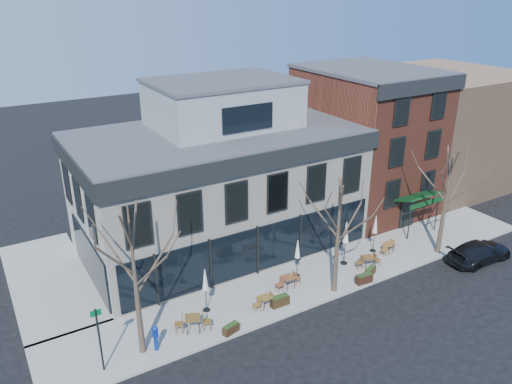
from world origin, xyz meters
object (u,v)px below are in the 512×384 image
call_box (156,337)px  umbrella_0 (205,282)px  cafe_set_0 (193,322)px  parked_sedan (479,252)px

call_box → umbrella_0: umbrella_0 is taller
cafe_set_0 → umbrella_0: (1.36, 1.22, 1.33)m
parked_sedan → call_box: call_box is taller
call_box → cafe_set_0: size_ratio=0.73×
parked_sedan → cafe_set_0: 19.43m
cafe_set_0 → parked_sedan: bearing=-8.7°
parked_sedan → umbrella_0: bearing=79.2°
parked_sedan → call_box: bearing=85.6°
parked_sedan → umbrella_0: size_ratio=1.81×
umbrella_0 → cafe_set_0: bearing=-138.0°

